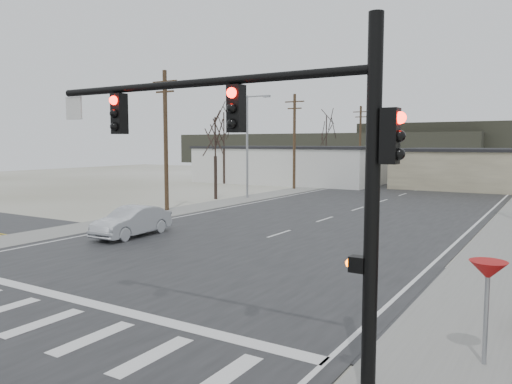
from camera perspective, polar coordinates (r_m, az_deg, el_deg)
ground at (r=20.33m, az=-8.45°, el=-8.33°), size 140.00×140.00×0.00m
main_road at (r=33.02m, az=8.57°, el=-2.91°), size 18.00×110.00×0.05m
cross_road at (r=20.33m, az=-8.45°, el=-8.27°), size 90.00×10.00×0.04m
sidewalk_left at (r=42.41m, az=-2.01°, el=-0.96°), size 3.00×90.00×0.06m
traffic_signal_mast at (r=10.11m, az=2.90°, el=4.46°), size 8.95×0.43×7.20m
fire_hydrant at (r=32.84m, az=-13.11°, el=-2.28°), size 0.24×0.24×0.87m
yield_sign at (r=11.97m, az=24.99°, el=-8.50°), size 0.80×0.80×2.35m
building_left_far at (r=62.18m, az=4.07°, el=3.18°), size 22.30×12.30×4.50m
upole_left_b at (r=36.34m, az=-10.28°, el=6.07°), size 2.20×0.30×10.00m
upole_left_c at (r=52.95m, az=4.40°, el=5.97°), size 2.20×0.30×10.00m
upole_left_d at (r=71.32m, az=11.82°, el=5.77°), size 2.20×0.30×10.00m
streetlight_main at (r=43.92m, az=-0.80°, el=5.88°), size 2.40×0.25×9.00m
tree_left_near at (r=43.51m, az=-4.68°, el=6.05°), size 3.30×3.30×7.35m
tree_left_far at (r=66.68m, az=8.04°, el=6.76°), size 3.96×3.96×8.82m
tree_left_mid at (r=60.14m, az=-3.69°, el=6.94°), size 3.96×3.96×8.82m
hill_left at (r=117.24m, az=7.63°, el=4.88°), size 70.00×18.00×7.00m
sedan_crossing at (r=26.79m, az=-13.99°, el=-3.28°), size 1.89×4.75×1.54m
car_far_a at (r=66.88m, az=21.85°, el=1.75°), size 4.37×5.96×1.61m
car_far_b at (r=80.03m, az=17.82°, el=2.45°), size 3.52×5.01×1.58m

